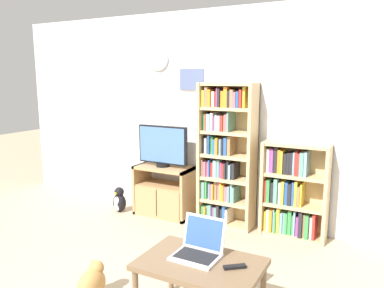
{
  "coord_description": "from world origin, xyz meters",
  "views": [
    {
      "loc": [
        1.77,
        -1.93,
        1.78
      ],
      "look_at": [
        0.09,
        1.27,
        1.14
      ],
      "focal_mm": 35.0,
      "sensor_mm": 36.0,
      "label": 1
    }
  ],
  "objects_px": {
    "laptop": "(199,247)",
    "bookshelf_short": "(291,193)",
    "cat": "(93,283)",
    "coffee_table": "(200,268)",
    "bookshelf_tall": "(225,154)",
    "tv_stand": "(164,191)",
    "television": "(163,146)",
    "remote_near_laptop": "(235,267)",
    "penguin_figurine": "(119,201)"
  },
  "relations": [
    {
      "from": "remote_near_laptop",
      "to": "bookshelf_tall",
      "type": "bearing_deg",
      "value": 166.28
    },
    {
      "from": "tv_stand",
      "to": "laptop",
      "type": "distance_m",
      "value": 2.15
    },
    {
      "from": "bookshelf_short",
      "to": "tv_stand",
      "type": "bearing_deg",
      "value": -176.25
    },
    {
      "from": "bookshelf_short",
      "to": "coffee_table",
      "type": "xyz_separation_m",
      "value": [
        -0.22,
        -1.85,
        -0.09
      ]
    },
    {
      "from": "laptop",
      "to": "bookshelf_short",
      "type": "bearing_deg",
      "value": 82.44
    },
    {
      "from": "bookshelf_tall",
      "to": "remote_near_laptop",
      "type": "distance_m",
      "value": 2.03
    },
    {
      "from": "laptop",
      "to": "remote_near_laptop",
      "type": "bearing_deg",
      "value": -9.2
    },
    {
      "from": "television",
      "to": "bookshelf_short",
      "type": "xyz_separation_m",
      "value": [
        1.63,
        0.11,
        -0.41
      ]
    },
    {
      "from": "coffee_table",
      "to": "cat",
      "type": "height_order",
      "value": "coffee_table"
    },
    {
      "from": "television",
      "to": "bookshelf_tall",
      "type": "bearing_deg",
      "value": 6.18
    },
    {
      "from": "television",
      "to": "bookshelf_tall",
      "type": "height_order",
      "value": "bookshelf_tall"
    },
    {
      "from": "remote_near_laptop",
      "to": "cat",
      "type": "bearing_deg",
      "value": -119.83
    },
    {
      "from": "laptop",
      "to": "tv_stand",
      "type": "bearing_deg",
      "value": 130.25
    },
    {
      "from": "television",
      "to": "tv_stand",
      "type": "bearing_deg",
      "value": -3.3
    },
    {
      "from": "penguin_figurine",
      "to": "bookshelf_tall",
      "type": "bearing_deg",
      "value": 11.59
    },
    {
      "from": "coffee_table",
      "to": "laptop",
      "type": "xyz_separation_m",
      "value": [
        -0.05,
        0.08,
        0.12
      ]
    },
    {
      "from": "bookshelf_tall",
      "to": "laptop",
      "type": "height_order",
      "value": "bookshelf_tall"
    },
    {
      "from": "laptop",
      "to": "coffee_table",
      "type": "bearing_deg",
      "value": -57.65
    },
    {
      "from": "tv_stand",
      "to": "bookshelf_tall",
      "type": "xyz_separation_m",
      "value": [
        0.81,
        0.09,
        0.55
      ]
    },
    {
      "from": "cat",
      "to": "laptop",
      "type": "bearing_deg",
      "value": 7.25
    },
    {
      "from": "bookshelf_tall",
      "to": "cat",
      "type": "relative_size",
      "value": 3.84
    },
    {
      "from": "tv_stand",
      "to": "cat",
      "type": "relative_size",
      "value": 1.68
    },
    {
      "from": "bookshelf_short",
      "to": "coffee_table",
      "type": "bearing_deg",
      "value": -96.89
    },
    {
      "from": "tv_stand",
      "to": "penguin_figurine",
      "type": "xyz_separation_m",
      "value": [
        -0.59,
        -0.2,
        -0.17
      ]
    },
    {
      "from": "remote_near_laptop",
      "to": "cat",
      "type": "xyz_separation_m",
      "value": [
        -1.15,
        -0.18,
        -0.34
      ]
    },
    {
      "from": "tv_stand",
      "to": "penguin_figurine",
      "type": "distance_m",
      "value": 0.64
    },
    {
      "from": "bookshelf_tall",
      "to": "penguin_figurine",
      "type": "xyz_separation_m",
      "value": [
        -1.4,
        -0.29,
        -0.72
      ]
    },
    {
      "from": "bookshelf_tall",
      "to": "coffee_table",
      "type": "distance_m",
      "value": 1.98
    },
    {
      "from": "coffee_table",
      "to": "cat",
      "type": "relative_size",
      "value": 1.96
    },
    {
      "from": "bookshelf_short",
      "to": "coffee_table",
      "type": "relative_size",
      "value": 1.22
    },
    {
      "from": "bookshelf_tall",
      "to": "tv_stand",
      "type": "bearing_deg",
      "value": -173.66
    },
    {
      "from": "television",
      "to": "bookshelf_tall",
      "type": "relative_size",
      "value": 0.4
    },
    {
      "from": "bookshelf_short",
      "to": "penguin_figurine",
      "type": "distance_m",
      "value": 2.25
    },
    {
      "from": "cat",
      "to": "penguin_figurine",
      "type": "xyz_separation_m",
      "value": [
        -1.08,
        1.7,
        0.02
      ]
    },
    {
      "from": "television",
      "to": "bookshelf_tall",
      "type": "distance_m",
      "value": 0.83
    },
    {
      "from": "tv_stand",
      "to": "bookshelf_short",
      "type": "distance_m",
      "value": 1.63
    },
    {
      "from": "bookshelf_tall",
      "to": "bookshelf_short",
      "type": "distance_m",
      "value": 0.89
    },
    {
      "from": "bookshelf_tall",
      "to": "laptop",
      "type": "relative_size",
      "value": 5.01
    },
    {
      "from": "coffee_table",
      "to": "penguin_figurine",
      "type": "relative_size",
      "value": 2.58
    },
    {
      "from": "bookshelf_tall",
      "to": "laptop",
      "type": "xyz_separation_m",
      "value": [
        0.54,
        -1.75,
        -0.33
      ]
    },
    {
      "from": "television",
      "to": "bookshelf_short",
      "type": "relative_size",
      "value": 0.64
    },
    {
      "from": "tv_stand",
      "to": "remote_near_laptop",
      "type": "distance_m",
      "value": 2.38
    },
    {
      "from": "cat",
      "to": "coffee_table",
      "type": "bearing_deg",
      "value": 1.29
    },
    {
      "from": "tv_stand",
      "to": "coffee_table",
      "type": "distance_m",
      "value": 2.23
    },
    {
      "from": "laptop",
      "to": "remote_near_laptop",
      "type": "relative_size",
      "value": 2.26
    },
    {
      "from": "tv_stand",
      "to": "bookshelf_tall",
      "type": "relative_size",
      "value": 0.44
    },
    {
      "from": "bookshelf_tall",
      "to": "remote_near_laptop",
      "type": "relative_size",
      "value": 11.31
    },
    {
      "from": "tv_stand",
      "to": "bookshelf_tall",
      "type": "bearing_deg",
      "value": 6.34
    },
    {
      "from": "television",
      "to": "bookshelf_tall",
      "type": "xyz_separation_m",
      "value": [
        0.82,
        0.09,
        -0.04
      ]
    },
    {
      "from": "remote_near_laptop",
      "to": "laptop",
      "type": "bearing_deg",
      "value": -139.17
    }
  ]
}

